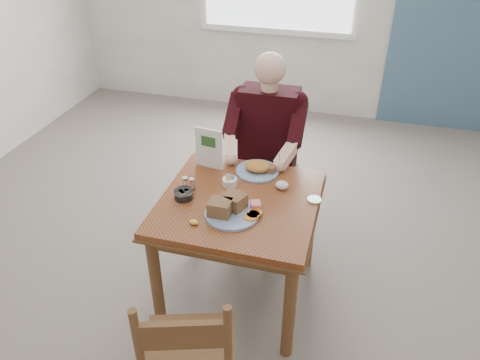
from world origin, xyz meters
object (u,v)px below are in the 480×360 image
(table, at_px, (239,215))
(chair_far, at_px, (267,170))
(chair_near, at_px, (189,358))
(diner, at_px, (266,136))
(near_plate, at_px, (231,208))
(far_plate, at_px, (258,168))

(table, xyz_separation_m, chair_far, (0.00, 0.80, -0.16))
(table, height_order, chair_near, chair_near)
(chair_near, distance_m, diner, 1.64)
(chair_near, xyz_separation_m, near_plate, (-0.02, 0.76, 0.31))
(chair_near, distance_m, far_plate, 1.26)
(chair_far, relative_size, far_plate, 2.98)
(table, bearing_deg, far_plate, 83.43)
(table, xyz_separation_m, near_plate, (-0.01, -0.14, 0.15))
(chair_near, bearing_deg, near_plate, 91.49)
(chair_near, distance_m, near_plate, 0.82)
(chair_far, distance_m, diner, 0.34)
(diner, relative_size, far_plate, 4.34)
(diner, xyz_separation_m, near_plate, (-0.01, -0.85, -0.02))
(chair_near, relative_size, far_plate, 2.98)
(far_plate, bearing_deg, chair_far, 94.50)
(table, relative_size, chair_far, 0.97)
(chair_near, height_order, far_plate, chair_near)
(table, xyz_separation_m, chair_near, (0.01, -0.90, -0.16))
(table, height_order, near_plate, near_plate)
(chair_far, bearing_deg, chair_near, -89.62)
(table, distance_m, near_plate, 0.21)
(near_plate, bearing_deg, far_plate, 84.42)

